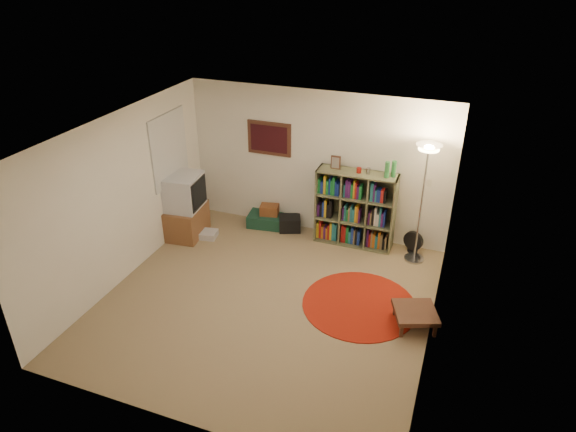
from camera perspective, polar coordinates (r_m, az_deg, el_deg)
name	(u,v)px	position (r m, az deg, el deg)	size (l,w,h in m)	color
room	(263,222)	(6.80, -2.85, -0.63)	(4.54, 4.54, 2.54)	#8E7553
bookshelf	(354,210)	(8.54, 7.35, 0.71)	(1.30, 0.37, 1.56)	brown
floor_lamp	(427,166)	(7.83, 15.14, 5.37)	(0.38, 0.38, 1.96)	#A1A0A4
floor_fan	(413,242)	(8.67, 13.74, -2.80)	(0.33, 0.22, 0.37)	black
tv_stand	(186,207)	(8.93, -11.29, 1.00)	(0.61, 0.82, 1.12)	brown
dvd_box	(207,234)	(9.01, -8.99, -2.02)	(0.38, 0.33, 0.11)	silver
suitcase	(268,220)	(9.26, -2.28, -0.42)	(0.73, 0.53, 0.22)	#143829
wicker_basket	(269,210)	(9.17, -2.08, 0.70)	(0.36, 0.29, 0.18)	brown
duffel_bag	(290,223)	(9.09, 0.20, -0.83)	(0.46, 0.43, 0.26)	black
red_rug	(359,304)	(7.42, 7.91, -9.71)	(1.61, 1.61, 0.01)	maroon
side_table	(415,313)	(7.08, 13.97, -10.41)	(0.70, 0.70, 0.25)	#422217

